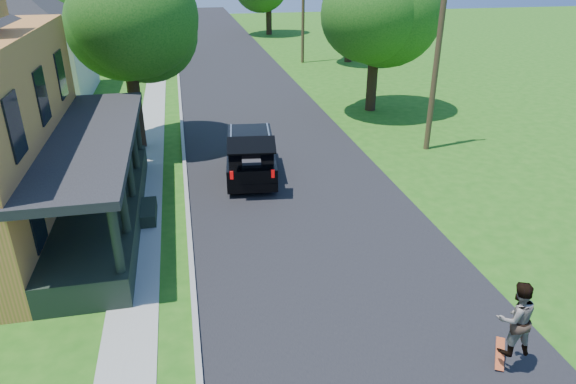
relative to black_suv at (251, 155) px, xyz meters
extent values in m
plane|color=#205C12|center=(1.40, -9.00, -0.87)|extent=(140.00, 140.00, 0.00)
cube|color=black|center=(1.40, 11.00, -0.87)|extent=(8.00, 120.00, 0.02)
cube|color=gray|center=(-2.65, 11.00, -0.87)|extent=(0.15, 120.00, 0.12)
cube|color=gray|center=(-4.20, 11.00, -0.87)|extent=(1.30, 120.00, 0.03)
cube|color=gray|center=(-8.10, -3.00, -0.87)|extent=(6.50, 1.20, 0.03)
cube|color=black|center=(-5.40, -3.00, -0.42)|extent=(2.40, 10.00, 0.90)
cube|color=black|center=(-5.40, -3.00, 2.13)|extent=(2.60, 10.30, 0.25)
cube|color=#B9B8A4|center=(-12.10, 15.00, 1.63)|extent=(8.00, 8.00, 5.00)
cube|color=#B9B8A4|center=(-12.10, 31.00, 1.63)|extent=(8.00, 8.00, 5.00)
cube|color=black|center=(0.00, 0.00, -0.21)|extent=(2.35, 4.63, 0.86)
cube|color=black|center=(0.02, 0.15, 0.48)|extent=(2.02, 2.94, 0.56)
cube|color=black|center=(0.02, 0.15, 0.78)|extent=(2.06, 3.03, 0.08)
cube|color=black|center=(-0.24, -2.16, 1.21)|extent=(1.81, 1.11, 0.39)
cube|color=#2E2E32|center=(-0.15, -1.33, 0.09)|extent=(0.77, 0.68, 0.46)
cube|color=silver|center=(-0.73, 0.24, 0.87)|extent=(0.33, 2.44, 0.06)
cube|color=silver|center=(0.76, 0.07, 0.87)|extent=(0.33, 2.44, 0.06)
cube|color=#990505|center=(-0.99, -2.11, 0.09)|extent=(0.13, 0.07, 0.30)
cube|color=#990505|center=(0.50, -2.27, 0.09)|extent=(0.13, 0.07, 0.30)
cylinder|color=black|center=(-0.65, 1.55, -0.52)|extent=(0.32, 0.71, 0.69)
cylinder|color=black|center=(0.97, 1.37, -0.52)|extent=(0.32, 0.71, 0.69)
cylinder|color=black|center=(-0.97, -1.37, -0.52)|extent=(0.32, 0.71, 0.69)
cylinder|color=black|center=(0.65, -1.55, -0.52)|extent=(0.32, 0.71, 0.69)
imported|color=black|center=(3.90, -11.84, 0.52)|extent=(0.88, 0.70, 1.73)
cube|color=#C43E10|center=(3.85, -11.67, -0.57)|extent=(0.43, 0.57, 0.51)
cylinder|color=black|center=(-4.60, 4.43, 0.90)|extent=(0.56, 0.56, 3.53)
sphere|color=#3B761F|center=(-4.60, 4.43, 4.37)|extent=(5.15, 5.15, 5.13)
sphere|color=#3B761F|center=(-4.20, 4.13, 5.51)|extent=(4.46, 4.46, 4.45)
sphere|color=#3B761F|center=(-5.10, 4.83, 4.94)|extent=(4.58, 4.58, 4.56)
cylinder|color=black|center=(-7.04, 24.89, 0.81)|extent=(0.76, 0.76, 3.35)
cylinder|color=black|center=(8.09, 8.12, 0.78)|extent=(0.65, 0.65, 3.29)
sphere|color=#3B761F|center=(8.09, 8.12, 4.28)|extent=(6.21, 6.21, 5.58)
sphere|color=#3B761F|center=(7.53, 8.47, 4.90)|extent=(5.52, 5.52, 4.96)
cylinder|color=black|center=(11.29, 22.18, 1.03)|extent=(0.78, 0.78, 3.80)
cylinder|color=black|center=(7.52, 38.86, 1.05)|extent=(0.75, 0.75, 3.84)
cylinder|color=#3F311D|center=(8.40, 1.43, 3.46)|extent=(0.26, 0.26, 8.66)
cylinder|color=#3F311D|center=(7.49, 22.59, 3.38)|extent=(0.31, 0.31, 8.50)
camera|label=1|loc=(-2.48, -19.22, 7.41)|focal=32.00mm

